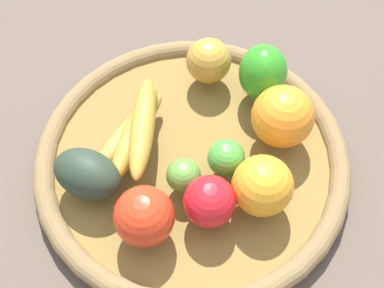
# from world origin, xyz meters

# --- Properties ---
(ground_plane) EXTENTS (2.40, 2.40, 0.00)m
(ground_plane) POSITION_xyz_m (0.00, 0.00, 0.00)
(ground_plane) COLOR brown
(ground_plane) RESTS_ON ground
(basket) EXTENTS (0.43, 0.43, 0.03)m
(basket) POSITION_xyz_m (0.00, 0.00, 0.02)
(basket) COLOR olive
(basket) RESTS_ON ground_plane
(lime_1) EXTENTS (0.07, 0.07, 0.05)m
(lime_1) POSITION_xyz_m (-0.05, -0.01, 0.06)
(lime_1) COLOR green
(lime_1) RESTS_ON basket
(apple_0) EXTENTS (0.09, 0.09, 0.06)m
(apple_0) POSITION_xyz_m (-0.07, 0.06, 0.07)
(apple_0) COLOR red
(apple_0) RESTS_ON basket
(banana_bunch) EXTENTS (0.12, 0.16, 0.06)m
(banana_bunch) POSITION_xyz_m (0.07, 0.04, 0.06)
(banana_bunch) COLOR #B18C38
(banana_bunch) RESTS_ON basket
(apple_1) EXTENTS (0.10, 0.10, 0.07)m
(apple_1) POSITION_xyz_m (-0.03, 0.12, 0.07)
(apple_1) COLOR red
(apple_1) RESTS_ON basket
(bell_pepper) EXTENTS (0.10, 0.10, 0.08)m
(bell_pepper) POSITION_xyz_m (-0.01, -0.14, 0.08)
(bell_pepper) COLOR #2F9321
(bell_pepper) RESTS_ON basket
(orange_0) EXTENTS (0.11, 0.11, 0.08)m
(orange_0) POSITION_xyz_m (-0.11, -0.00, 0.07)
(orange_0) COLOR orange
(orange_0) RESTS_ON basket
(orange_1) EXTENTS (0.12, 0.12, 0.08)m
(orange_1) POSITION_xyz_m (-0.07, -0.10, 0.08)
(orange_1) COLOR orange
(orange_1) RESTS_ON basket
(apple_2) EXTENTS (0.07, 0.07, 0.07)m
(apple_2) POSITION_xyz_m (0.07, -0.12, 0.07)
(apple_2) COLOR #BB8C35
(apple_2) RESTS_ON basket
(avocado) EXTENTS (0.10, 0.08, 0.06)m
(avocado) POSITION_xyz_m (0.07, 0.12, 0.07)
(avocado) COLOR #293629
(avocado) RESTS_ON basket
(lime_0) EXTENTS (0.05, 0.05, 0.04)m
(lime_0) POSITION_xyz_m (-0.02, 0.04, 0.06)
(lime_0) COLOR #58973C
(lime_0) RESTS_ON basket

